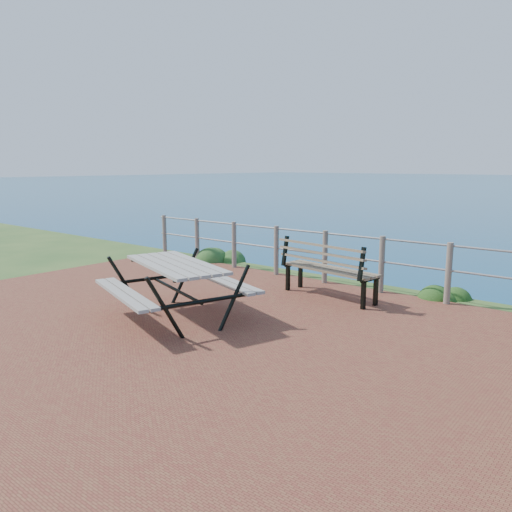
# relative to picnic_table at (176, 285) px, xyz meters

# --- Properties ---
(ground) EXTENTS (10.00, 7.00, 0.12)m
(ground) POSITION_rel_picnic_table_xyz_m (0.48, -0.07, -0.53)
(ground) COLOR brown
(ground) RESTS_ON ground
(safety_railing) EXTENTS (9.40, 0.10, 1.00)m
(safety_railing) POSITION_rel_picnic_table_xyz_m (0.48, 3.28, 0.05)
(safety_railing) COLOR #6B5B4C
(safety_railing) RESTS_ON ground
(picnic_table) EXTENTS (2.11, 1.63, 0.82)m
(picnic_table) POSITION_rel_picnic_table_xyz_m (0.00, 0.00, 0.00)
(picnic_table) COLOR gray
(picnic_table) RESTS_ON ground
(park_bench) EXTENTS (1.80, 0.68, 0.99)m
(park_bench) POSITION_rel_picnic_table_xyz_m (1.10, 2.43, 0.12)
(park_bench) COLOR brown
(park_bench) RESTS_ON ground
(shrub_lip_west) EXTENTS (0.76, 0.76, 0.50)m
(shrub_lip_west) POSITION_rel_picnic_table_xyz_m (-2.58, 3.72, -0.53)
(shrub_lip_west) COLOR #20501E
(shrub_lip_west) RESTS_ON ground
(shrub_lip_east) EXTENTS (0.68, 0.68, 0.39)m
(shrub_lip_east) POSITION_rel_picnic_table_xyz_m (2.61, 3.68, -0.53)
(shrub_lip_east) COLOR #193B12
(shrub_lip_east) RESTS_ON ground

